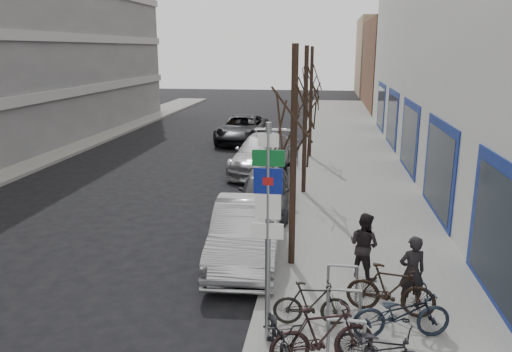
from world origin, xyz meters
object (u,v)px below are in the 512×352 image
(highway_sign_pole, at_px, (268,222))
(bike_rack, at_px, (344,304))
(bike_near_right, at_px, (322,335))
(parked_car_back, at_px, (263,154))
(tree_far, at_px, (312,76))
(meter_mid, at_px, (289,182))
(parked_car_front, at_px, (246,232))
(bike_mid_inner, at_px, (312,303))
(meter_back, at_px, (298,151))
(tree_mid, at_px, (306,86))
(lane_car, at_px, (243,129))
(pedestrian_near, at_px, (412,272))
(bike_far_inner, at_px, (391,289))
(pedestrian_far, at_px, (364,245))
(tree_near, at_px, (294,105))
(bike_mid_curb, at_px, (402,309))
(parked_car_mid, at_px, (265,192))
(meter_front, at_px, (272,240))
(bike_far_curb, at_px, (381,344))

(highway_sign_pole, distance_m, bike_rack, 2.36)
(bike_near_right, relative_size, parked_car_back, 0.33)
(tree_far, xyz_separation_m, meter_mid, (-0.45, -8.00, -3.19))
(parked_car_front, bearing_deg, bike_mid_inner, -64.61)
(meter_mid, bearing_deg, meter_back, 90.00)
(tree_mid, relative_size, tree_far, 1.00)
(meter_back, distance_m, lane_car, 7.67)
(bike_near_right, relative_size, pedestrian_near, 1.18)
(tree_mid, xyz_separation_m, bike_far_inner, (2.15, -8.71, -3.41))
(meter_back, bearing_deg, pedestrian_far, -78.89)
(meter_back, xyz_separation_m, pedestrian_near, (3.04, -12.38, 0.02))
(meter_mid, relative_size, bike_far_inner, 0.71)
(tree_near, distance_m, pedestrian_near, 4.51)
(bike_far_inner, bearing_deg, tree_near, 53.80)
(bike_rack, relative_size, bike_mid_curb, 1.22)
(tree_mid, bearing_deg, pedestrian_far, -76.29)
(bike_far_inner, height_order, pedestrian_far, pedestrian_far)
(meter_back, bearing_deg, parked_car_mid, -96.98)
(highway_sign_pole, relative_size, meter_front, 3.31)
(bike_far_curb, relative_size, parked_car_back, 0.28)
(bike_rack, bearing_deg, meter_front, 124.51)
(bike_mid_curb, relative_size, pedestrian_near, 1.18)
(parked_car_front, xyz_separation_m, parked_car_back, (-0.81, 9.81, 0.03))
(tree_mid, xyz_separation_m, bike_mid_inner, (0.59, -9.36, -3.49))
(bike_near_right, height_order, parked_car_back, parked_car_back)
(tree_near, xyz_separation_m, pedestrian_near, (2.59, -1.88, -3.17))
(meter_front, xyz_separation_m, pedestrian_near, (3.04, -1.38, 0.02))
(tree_near, xyz_separation_m, parked_car_front, (-1.20, 0.32, -3.32))
(bike_far_curb, height_order, parked_car_front, parked_car_front)
(tree_near, relative_size, parked_car_back, 0.99)
(tree_near, relative_size, parked_car_front, 1.16)
(bike_far_inner, distance_m, lane_car, 20.44)
(pedestrian_near, bearing_deg, parked_car_back, -84.37)
(meter_mid, relative_size, pedestrian_far, 0.80)
(bike_mid_curb, xyz_separation_m, bike_far_curb, (-0.47, -1.04, -0.09))
(tree_mid, xyz_separation_m, meter_front, (-0.45, -7.00, -3.19))
(parked_car_front, bearing_deg, bike_near_right, -69.65)
(tree_mid, relative_size, meter_front, 4.33)
(tree_far, bearing_deg, bike_rack, -85.68)
(bike_mid_curb, bearing_deg, tree_mid, 0.96)
(highway_sign_pole, bearing_deg, parked_car_mid, 97.23)
(tree_near, height_order, meter_mid, tree_near)
(meter_mid, xyz_separation_m, pedestrian_near, (3.04, -6.88, 0.02))
(bike_rack, bearing_deg, meter_back, 97.02)
(lane_car, bearing_deg, tree_mid, -68.10)
(bike_far_curb, xyz_separation_m, pedestrian_near, (0.82, 2.22, 0.31))
(bike_mid_inner, xyz_separation_m, pedestrian_far, (1.13, 2.31, 0.34))
(lane_car, bearing_deg, pedestrian_near, -69.70)
(meter_front, xyz_separation_m, pedestrian_far, (2.17, -0.05, 0.03))
(tree_mid, distance_m, bike_far_inner, 9.60)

